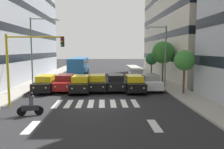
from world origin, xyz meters
TOP-DOWN VIEW (x-y plane):
  - ground_plane at (0.00, 0.00)m, footprint 180.00×180.00m
  - sidewalk_left at (-8.32, 0.00)m, footprint 2.59×90.00m
  - building_left_block_0 at (-15.31, -18.65)m, footprint 11.44×25.74m
  - crosswalk_markings at (0.00, 0.00)m, footprint 6.75×2.80m
  - lane_arrow_0 at (-3.51, 5.50)m, footprint 0.50×2.20m
  - lane_arrow_1 at (3.51, 5.50)m, footprint 0.50×2.20m
  - car_0 at (-5.62, -5.84)m, footprint 2.02×4.44m
  - car_1 at (-3.77, -4.87)m, footprint 2.02×4.44m
  - car_2 at (-1.89, -5.77)m, footprint 2.02×4.44m
  - car_3 at (0.03, -5.62)m, footprint 2.02×4.44m
  - car_4 at (1.75, -4.88)m, footprint 2.02×4.44m
  - car_5 at (3.53, -5.93)m, footprint 2.02×4.44m
  - car_6 at (5.41, -5.32)m, footprint 2.02×4.44m
  - car_row2_0 at (-5.24, -13.32)m, footprint 2.02×4.44m
  - bus_behind_traffic at (3.53, -20.20)m, footprint 2.78×10.50m
  - motorcycle_with_rider at (4.25, 3.16)m, footprint 1.69×0.44m
  - traffic_light_gantry at (5.38, 0.80)m, footprint 4.36×0.36m
  - street_lamp_left at (-7.23, -7.32)m, footprint 2.49×0.28m
  - street_lamp_right at (7.09, -8.22)m, footprint 3.37×0.28m
  - street_tree_0 at (-8.30, -3.16)m, footprint 1.98×1.98m
  - street_tree_1 at (-8.11, -10.16)m, footprint 2.80×2.80m
  - street_tree_2 at (-8.05, -16.65)m, footprint 1.85×1.85m

SIDE VIEW (x-z plane):
  - ground_plane at x=0.00m, z-range 0.00..0.00m
  - crosswalk_markings at x=0.00m, z-range 0.00..0.01m
  - lane_arrow_0 at x=-3.51m, z-range 0.00..0.01m
  - lane_arrow_1 at x=3.51m, z-range 0.00..0.01m
  - sidewalk_left at x=-8.32m, z-range 0.00..0.15m
  - motorcycle_with_rider at x=4.25m, z-range -0.14..1.43m
  - car_0 at x=-5.62m, z-range 0.03..1.75m
  - car_1 at x=-3.77m, z-range 0.03..1.75m
  - car_2 at x=-1.89m, z-range 0.03..1.75m
  - car_3 at x=0.03m, z-range 0.03..1.75m
  - car_4 at x=1.75m, z-range 0.03..1.75m
  - car_5 at x=3.53m, z-range 0.03..1.75m
  - car_6 at x=5.41m, z-range 0.03..1.75m
  - car_row2_0 at x=-5.24m, z-range 0.03..1.75m
  - bus_behind_traffic at x=3.53m, z-range 0.36..3.36m
  - street_tree_2 at x=-8.05m, z-range 1.06..4.79m
  - street_tree_0 at x=-8.30m, z-range 1.23..5.42m
  - traffic_light_gantry at x=5.38m, z-range 0.95..6.45m
  - street_tree_1 at x=-8.11m, z-range 1.37..6.64m
  - street_lamp_left at x=-7.23m, z-range 0.89..7.77m
  - street_lamp_right at x=7.09m, z-range 1.02..8.84m
  - building_left_block_0 at x=-15.31m, z-range 0.00..22.61m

